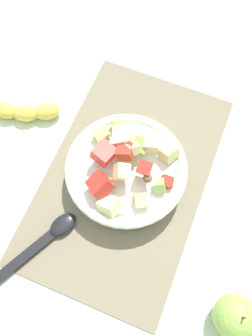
# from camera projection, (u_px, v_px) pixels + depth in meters

# --- Properties ---
(ground_plane) EXTENTS (2.40, 2.40, 0.00)m
(ground_plane) POSITION_uv_depth(u_px,v_px,m) (126.00, 177.00, 0.72)
(ground_plane) COLOR silver
(placemat) EXTENTS (0.50, 0.31, 0.01)m
(placemat) POSITION_uv_depth(u_px,v_px,m) (126.00, 177.00, 0.71)
(placemat) COLOR #756B56
(placemat) RESTS_ON ground_plane
(salad_bowl) EXTENTS (0.24, 0.24, 0.10)m
(salad_bowl) POSITION_uv_depth(u_px,v_px,m) (126.00, 169.00, 0.68)
(salad_bowl) COLOR white
(salad_bowl) RESTS_ON placemat
(serving_spoon) EXTENTS (0.22, 0.13, 0.01)m
(serving_spoon) POSITION_uv_depth(u_px,v_px,m) (42.00, 242.00, 0.66)
(serving_spoon) COLOR black
(serving_spoon) RESTS_ON placemat
(whole_apple) EXTENTS (0.08, 0.08, 0.09)m
(whole_apple) POSITION_uv_depth(u_px,v_px,m) (236.00, 317.00, 0.59)
(whole_apple) COLOR #8CB74C
(whole_apple) RESTS_ON ground_plane
(banana_whole) EXTENTS (0.08, 0.15, 0.04)m
(banana_whole) POSITION_uv_depth(u_px,v_px,m) (26.00, 112.00, 0.75)
(banana_whole) COLOR yellow
(banana_whole) RESTS_ON ground_plane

